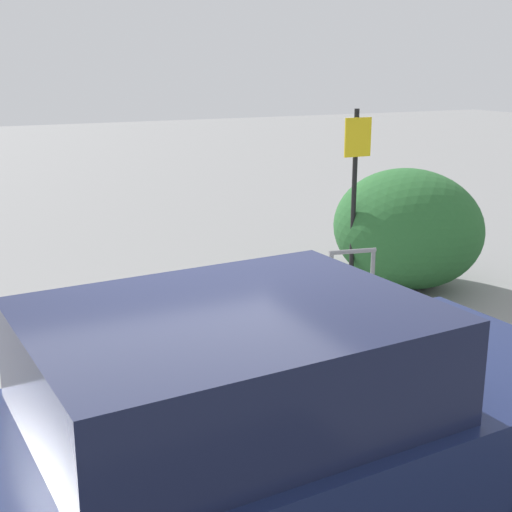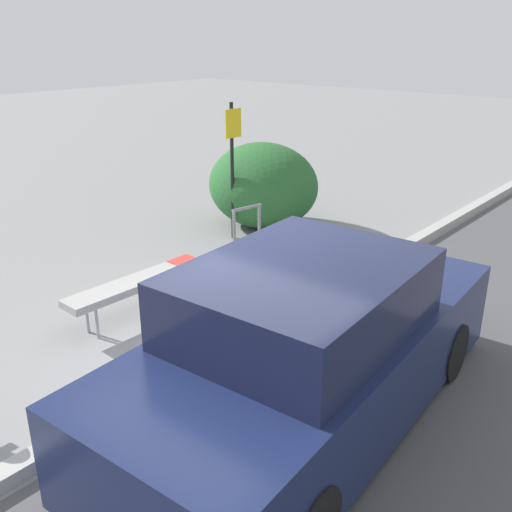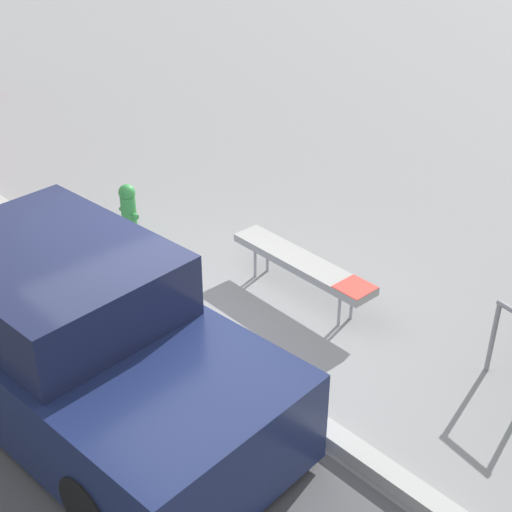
{
  "view_description": "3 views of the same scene",
  "coord_description": "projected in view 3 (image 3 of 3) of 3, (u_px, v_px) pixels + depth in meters",
  "views": [
    {
      "loc": [
        -1.66,
        -4.59,
        2.83
      ],
      "look_at": [
        1.37,
        1.7,
        0.92
      ],
      "focal_mm": 50.0,
      "sensor_mm": 36.0,
      "label": 1
    },
    {
      "loc": [
        -3.76,
        -3.81,
        3.31
      ],
      "look_at": [
        1.57,
        0.74,
        0.58
      ],
      "focal_mm": 40.0,
      "sensor_mm": 36.0,
      "label": 2
    },
    {
      "loc": [
        4.85,
        -3.64,
        4.57
      ],
      "look_at": [
        -0.11,
        1.03,
        0.6
      ],
      "focal_mm": 50.0,
      "sensor_mm": 36.0,
      "label": 3
    }
  ],
  "objects": [
    {
      "name": "parked_car_near",
      "position": [
        69.0,
        337.0,
        6.44
      ],
      "size": [
        4.56,
        2.1,
        1.56
      ],
      "rotation": [
        0.0,
        0.0,
        0.07
      ],
      "color": "black",
      "rests_on": "ground_plane"
    },
    {
      "name": "curb",
      "position": [
        191.0,
        338.0,
        7.47
      ],
      "size": [
        60.0,
        0.2,
        0.13
      ],
      "color": "#A8A8A3",
      "rests_on": "ground_plane"
    },
    {
      "name": "ground_plane",
      "position": [
        192.0,
        343.0,
        7.5
      ],
      "size": [
        60.0,
        60.0,
        0.0
      ],
      "primitive_type": "plane",
      "color": "gray"
    },
    {
      "name": "fire_hydrant",
      "position": [
        129.0,
        210.0,
        9.3
      ],
      "size": [
        0.36,
        0.22,
        0.77
      ],
      "color": "#338C3F",
      "rests_on": "ground_plane"
    },
    {
      "name": "bench",
      "position": [
        303.0,
        264.0,
        8.03
      ],
      "size": [
        1.95,
        0.41,
        0.51
      ],
      "rotation": [
        0.0,
        0.0,
        -0.02
      ],
      "color": "#99999E",
      "rests_on": "ground_plane"
    }
  ]
}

